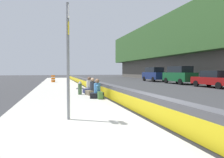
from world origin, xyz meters
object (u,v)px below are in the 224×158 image
Objects in this scene: fire_hydrant at (80,88)px; parked_car_midline at (154,74)px; route_sign_post at (68,53)px; seated_person_rear at (89,88)px; seated_person_foreground at (97,92)px; parked_car_third at (214,79)px; seated_person_middle at (93,89)px; construction_barrel at (53,79)px; parked_car_fourth at (179,75)px; backpack at (100,95)px.

fire_hydrant is 0.18× the size of parked_car_midline.
seated_person_rear is (6.96, -1.86, -1.72)m from route_sign_post.
parked_car_midline is at bearing -37.76° from seated_person_foreground.
route_sign_post is 7.41m from seated_person_rear.
route_sign_post reaches higher than parked_car_third.
parked_car_midline reaches higher than seated_person_middle.
construction_barrel is 15.57m from parked_car_midline.
parked_car_fourth is (8.55, -13.85, 0.60)m from fire_hydrant.
construction_barrel is 17.03m from parked_car_fourth.
seated_person_middle reaches higher than construction_barrel.
seated_person_foreground is 2.61m from seated_person_rear.
fire_hydrant is at bearing 21.45° from seated_person_foreground.
seated_person_rear reaches higher than construction_barrel.
seated_person_middle is at bearing -17.87° from route_sign_post.
fire_hydrant is at bearing -173.21° from construction_barrel.
fire_hydrant is (6.23, -1.13, -1.62)m from route_sign_post.
seated_person_foreground is at bearing 110.10° from parked_car_third.
seated_person_foreground is at bearing 179.99° from seated_person_rear.
fire_hydrant is at bearing 101.84° from parked_car_third.
parked_car_third reaches higher than seated_person_rear.
parked_car_third reaches higher than backpack.
route_sign_post is 4.09× the size of fire_hydrant.
parked_car_third is at bearing -80.61° from seated_person_rear.
route_sign_post is at bearing 153.62° from backpack.
seated_person_rear is 0.23× the size of parked_car_midline.
parked_car_midline is (21.14, -14.87, -1.03)m from route_sign_post.
seated_person_rear is 3.08m from backpack.
construction_barrel is 0.21× the size of parked_car_third.
route_sign_post reaches higher than backpack.
construction_barrel is at bearing 8.45° from backpack.
construction_barrel is at bearing 66.95° from parked_car_fourth.
parked_car_fourth reaches higher than fire_hydrant.
parked_car_fourth is 1.00× the size of parked_car_midline.
parked_car_midline is at bearing -42.65° from fire_hydrant.
seated_person_rear is at bearing 99.39° from parked_car_third.
seated_person_middle is 0.97× the size of seated_person_rear.
parked_car_midline is at bearing -35.12° from route_sign_post.
parked_car_fourth is at bearing -55.70° from seated_person_middle.
fire_hydrant is at bearing 137.35° from parked_car_midline.
route_sign_post is at bearing 162.13° from seated_person_middle.
parked_car_third reaches higher than seated_person_foreground.
construction_barrel is at bearing 1.82° from route_sign_post.
parked_car_fourth is (7.82, -13.11, 0.70)m from seated_person_rear.
parked_car_fourth is at bearing -50.14° from backpack.
parked_car_midline reaches higher than construction_barrel.
seated_person_foreground is at bearing 7.43° from backpack.
construction_barrel is at bearing 6.79° from fire_hydrant.
seated_person_middle is 20.08m from parked_car_midline.
seated_person_foreground reaches higher than fire_hydrant.
backpack is 17.02m from parked_car_fourth.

